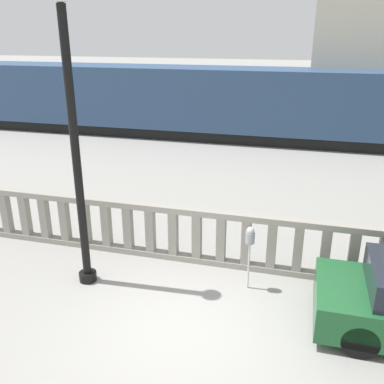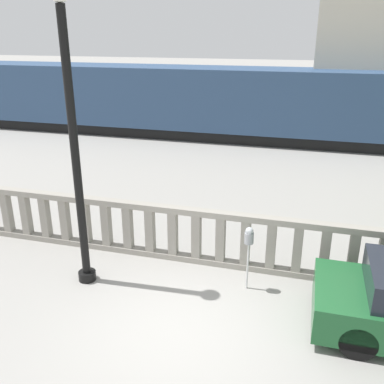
% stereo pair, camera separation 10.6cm
% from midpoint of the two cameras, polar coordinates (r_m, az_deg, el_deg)
% --- Properties ---
extents(ground_plane, '(160.00, 160.00, 0.00)m').
position_cam_midpoint_polar(ground_plane, '(8.23, -1.72, -17.71)').
color(ground_plane, gray).
extents(balustrade, '(17.36, 0.24, 1.34)m').
position_cam_midpoint_polar(balustrade, '(9.86, 2.51, -6.09)').
color(balustrade, gray).
rests_on(balustrade, ground).
extents(lamppost, '(0.39, 0.39, 5.95)m').
position_cam_midpoint_polar(lamppost, '(8.60, -15.23, 7.54)').
color(lamppost, black).
rests_on(lamppost, ground).
extents(parking_meter, '(0.19, 0.19, 1.42)m').
position_cam_midpoint_polar(parking_meter, '(8.80, 7.95, -6.28)').
color(parking_meter, silver).
rests_on(parking_meter, ground).
extents(train_near, '(29.43, 2.95, 4.06)m').
position_cam_midpoint_polar(train_near, '(22.01, 0.26, 12.06)').
color(train_near, black).
rests_on(train_near, ground).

